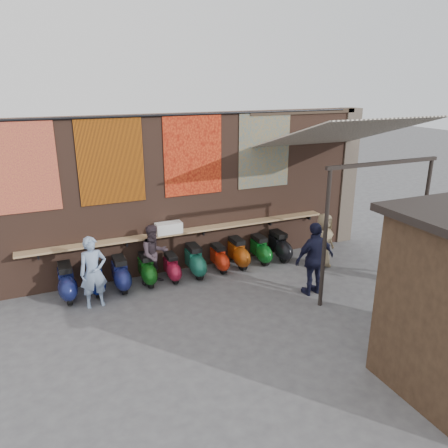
# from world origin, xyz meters

# --- Properties ---
(ground) EXTENTS (70.00, 70.00, 0.00)m
(ground) POSITION_xyz_m (0.00, 0.00, 0.00)
(ground) COLOR #474749
(ground) RESTS_ON ground
(brick_wall) EXTENTS (10.00, 0.40, 4.00)m
(brick_wall) POSITION_xyz_m (0.00, 2.70, 2.00)
(brick_wall) COLOR brown
(brick_wall) RESTS_ON ground
(pier_right) EXTENTS (0.50, 0.50, 4.00)m
(pier_right) POSITION_xyz_m (5.20, 2.70, 2.00)
(pier_right) COLOR #4C4238
(pier_right) RESTS_ON ground
(eating_counter) EXTENTS (8.00, 0.32, 0.05)m
(eating_counter) POSITION_xyz_m (0.00, 2.33, 1.10)
(eating_counter) COLOR #9E7A51
(eating_counter) RESTS_ON brick_wall
(shelf_box) EXTENTS (0.65, 0.29, 0.27)m
(shelf_box) POSITION_xyz_m (-0.45, 2.30, 1.26)
(shelf_box) COLOR white
(shelf_box) RESTS_ON eating_counter
(tapestry_redgold) EXTENTS (1.50, 0.02, 2.00)m
(tapestry_redgold) POSITION_xyz_m (-3.60, 2.48, 3.00)
(tapestry_redgold) COLOR #9F1737
(tapestry_redgold) RESTS_ON brick_wall
(tapestry_sun) EXTENTS (1.50, 0.02, 2.00)m
(tapestry_sun) POSITION_xyz_m (-1.70, 2.48, 3.00)
(tapestry_sun) COLOR orange
(tapestry_sun) RESTS_ON brick_wall
(tapestry_orange) EXTENTS (1.50, 0.02, 2.00)m
(tapestry_orange) POSITION_xyz_m (0.30, 2.48, 3.00)
(tapestry_orange) COLOR #DD431B
(tapestry_orange) RESTS_ON brick_wall
(tapestry_multi) EXTENTS (1.50, 0.02, 2.00)m
(tapestry_multi) POSITION_xyz_m (2.30, 2.48, 3.00)
(tapestry_multi) COLOR #235D81
(tapestry_multi) RESTS_ON brick_wall
(hang_rail) EXTENTS (9.50, 0.06, 0.06)m
(hang_rail) POSITION_xyz_m (0.00, 2.47, 3.98)
(hang_rail) COLOR black
(hang_rail) RESTS_ON brick_wall
(scooter_stool_0) EXTENTS (0.39, 0.86, 0.82)m
(scooter_stool_0) POSITION_xyz_m (-2.99, 1.98, 0.41)
(scooter_stool_0) COLOR #131A49
(scooter_stool_0) RESTS_ON ground
(scooter_stool_1) EXTENTS (0.36, 0.80, 0.76)m
(scooter_stool_1) POSITION_xyz_m (-2.35, 2.02, 0.38)
(scooter_stool_1) COLOR navy
(scooter_stool_1) RESTS_ON ground
(scooter_stool_2) EXTENTS (0.37, 0.82, 0.78)m
(scooter_stool_2) POSITION_xyz_m (-1.77, 1.97, 0.39)
(scooter_stool_2) COLOR navy
(scooter_stool_2) RESTS_ON ground
(scooter_stool_3) EXTENTS (0.35, 0.78, 0.74)m
(scooter_stool_3) POSITION_xyz_m (-1.13, 2.01, 0.37)
(scooter_stool_3) COLOR #0F4B12
(scooter_stool_3) RESTS_ON ground
(scooter_stool_4) EXTENTS (0.32, 0.71, 0.67)m
(scooter_stool_4) POSITION_xyz_m (-0.52, 1.96, 0.34)
(scooter_stool_4) COLOR maroon
(scooter_stool_4) RESTS_ON ground
(scooter_stool_5) EXTENTS (0.38, 0.84, 0.80)m
(scooter_stool_5) POSITION_xyz_m (0.10, 1.98, 0.40)
(scooter_stool_5) COLOR #165A47
(scooter_stool_5) RESTS_ON ground
(scooter_stool_6) EXTENTS (0.32, 0.72, 0.68)m
(scooter_stool_6) POSITION_xyz_m (0.79, 2.03, 0.34)
(scooter_stool_6) COLOR #B8230E
(scooter_stool_6) RESTS_ON ground
(scooter_stool_7) EXTENTS (0.37, 0.81, 0.77)m
(scooter_stool_7) POSITION_xyz_m (1.35, 2.05, 0.39)
(scooter_stool_7) COLOR #8E3C0C
(scooter_stool_7) RESTS_ON ground
(scooter_stool_8) EXTENTS (0.35, 0.78, 0.74)m
(scooter_stool_8) POSITION_xyz_m (2.02, 2.05, 0.37)
(scooter_stool_8) COLOR #0B5318
(scooter_stool_8) RESTS_ON ground
(scooter_stool_9) EXTENTS (0.38, 0.83, 0.79)m
(scooter_stool_9) POSITION_xyz_m (2.60, 2.01, 0.40)
(scooter_stool_9) COLOR black
(scooter_stool_9) RESTS_ON ground
(diner_left) EXTENTS (0.61, 0.42, 1.61)m
(diner_left) POSITION_xyz_m (-2.45, 1.40, 0.80)
(diner_left) COLOR #8199BC
(diner_left) RESTS_ON ground
(diner_right) EXTENTS (0.83, 0.72, 1.49)m
(diner_right) POSITION_xyz_m (-0.93, 2.00, 0.74)
(diner_right) COLOR #34282F
(diner_right) RESTS_ON ground
(shopper_navy) EXTENTS (1.03, 0.46, 1.74)m
(shopper_navy) POSITION_xyz_m (2.28, -0.05, 0.87)
(shopper_navy) COLOR black
(shopper_navy) RESTS_ON ground
(shopper_grey) EXTENTS (1.21, 0.81, 1.74)m
(shopper_grey) POSITION_xyz_m (4.90, -0.81, 0.87)
(shopper_grey) COLOR #5E5F63
(shopper_grey) RESTS_ON ground
(shopper_tan) EXTENTS (0.83, 0.66, 1.48)m
(shopper_tan) POSITION_xyz_m (3.40, 1.14, 0.74)
(shopper_tan) COLOR #847354
(shopper_tan) RESTS_ON ground
(stall_sign) EXTENTS (1.20, 0.05, 0.50)m
(stall_sign) POSITION_xyz_m (2.81, -2.75, 2.06)
(stall_sign) COLOR gold
(stall_sign) RESTS_ON market_stall
(stall_shelf) EXTENTS (2.18, 0.12, 0.06)m
(stall_shelf) POSITION_xyz_m (2.81, -2.75, 1.04)
(stall_shelf) COLOR #473321
(stall_shelf) RESTS_ON market_stall
(awning_canvas) EXTENTS (3.20, 3.28, 0.97)m
(awning_canvas) POSITION_xyz_m (3.50, 0.90, 3.55)
(awning_canvas) COLOR beige
(awning_canvas) RESTS_ON brick_wall
(awning_ledger) EXTENTS (3.30, 0.08, 0.12)m
(awning_ledger) POSITION_xyz_m (3.50, 2.49, 3.95)
(awning_ledger) COLOR #33261C
(awning_ledger) RESTS_ON brick_wall
(awning_header) EXTENTS (3.00, 0.08, 0.08)m
(awning_header) POSITION_xyz_m (3.50, -0.60, 3.08)
(awning_header) COLOR black
(awning_header) RESTS_ON awning_post_left
(awning_post_left) EXTENTS (0.09, 0.09, 3.10)m
(awning_post_left) POSITION_xyz_m (2.10, -0.60, 1.55)
(awning_post_left) COLOR black
(awning_post_left) RESTS_ON ground
(awning_post_right) EXTENTS (0.09, 0.09, 3.10)m
(awning_post_right) POSITION_xyz_m (4.90, -0.60, 1.55)
(awning_post_right) COLOR black
(awning_post_right) RESTS_ON ground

